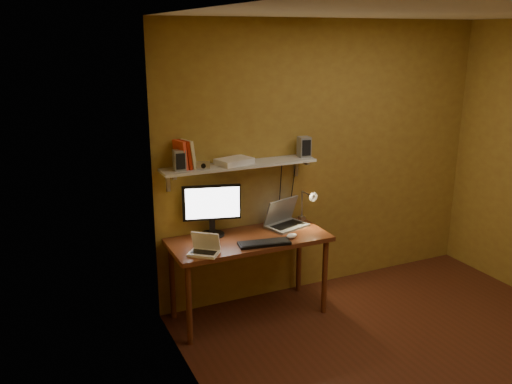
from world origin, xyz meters
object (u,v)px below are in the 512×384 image
netbook (205,248)px  speaker_right (304,147)px  shelf_camera (203,165)px  keyboard (264,243)px  desk (249,247)px  desk_lamp (308,202)px  wall_shelf (240,165)px  monitor (212,208)px  laptop (284,219)px  speaker_left (179,160)px  mouse (292,236)px  router (234,161)px

netbook → speaker_right: size_ratio=1.55×
shelf_camera → keyboard: bearing=-38.5°
desk → desk_lamp: bearing=10.8°
desk → keyboard: bearing=-75.3°
wall_shelf → desk: bearing=-90.0°
desk → monitor: 0.48m
monitor → shelf_camera: bearing=-129.4°
keyboard → laptop: bearing=52.1°
speaker_left → monitor: bearing=6.0°
desk → mouse: size_ratio=12.96×
wall_shelf → monitor: 0.44m
wall_shelf → laptop: size_ratio=3.31×
mouse → desk_lamp: 0.47m
desk_lamp → keyboard: bearing=-151.9°
netbook → speaker_right: speaker_right is taller
desk_lamp → desk: bearing=-169.2°
netbook → router: (0.42, 0.37, 0.60)m
laptop → mouse: laptop is taller
speaker_right → shelf_camera: 1.00m
desk → speaker_left: (-0.55, 0.18, 0.80)m
monitor → wall_shelf: bearing=15.2°
desk → speaker_right: speaker_right is taller
wall_shelf → desk_lamp: (0.66, -0.07, -0.40)m
desk_lamp → wall_shelf: bearing=174.1°
speaker_left → mouse: bearing=-17.1°
speaker_left → router: 0.50m
mouse → router: bearing=122.1°
wall_shelf → mouse: size_ratio=12.96×
monitor → laptop: bearing=10.5°
netbook → desk_lamp: size_ratio=0.77×
netbook → mouse: netbook is taller
speaker_right → desk: bearing=-157.7°
laptop → netbook: (-0.89, -0.31, -0.02)m
desk → speaker_right: (0.64, 0.19, 0.80)m
desk_lamp → monitor: bearing=176.1°
desk → speaker_right: bearing=16.8°
mouse → desk_lamp: desk_lamp is taller
desk → speaker_left: 0.98m
wall_shelf → laptop: 0.69m
laptop → router: 0.75m
speaker_left → router: (0.50, 0.02, -0.06)m
laptop → monitor: bearing=158.2°
desk → keyboard: keyboard is taller
desk → monitor: (-0.27, 0.19, 0.34)m
desk_lamp → speaker_left: size_ratio=2.20×
desk → shelf_camera: size_ratio=12.02×
desk_lamp → shelf_camera: shelf_camera is taller
monitor → netbook: size_ratio=1.74×
wall_shelf → monitor: bearing=-179.2°
speaker_right → wall_shelf: bearing=-174.6°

